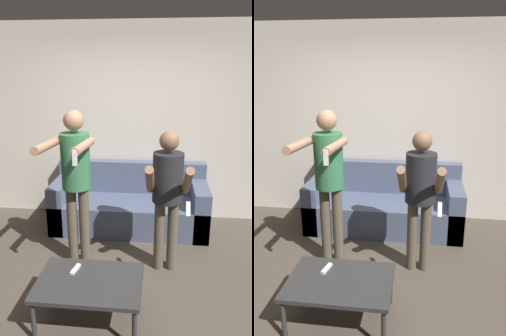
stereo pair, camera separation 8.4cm
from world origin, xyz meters
TOP-DOWN VIEW (x-y plane):
  - ground_plane at (0.00, 0.00)m, footprint 14.00×14.00m
  - wall_back at (0.00, 1.92)m, footprint 6.40×0.06m
  - couch at (-0.06, 1.49)m, footprint 2.05×0.80m
  - person_standing_left at (-0.54, 0.51)m, footprint 0.42×0.80m
  - person_standing_right at (0.41, 0.52)m, footprint 0.43×0.67m
  - coffee_table at (-0.23, -0.31)m, footprint 0.89×0.61m
  - remote_on_table at (-0.38, -0.18)m, footprint 0.07×0.15m

SIDE VIEW (x-z plane):
  - ground_plane at x=0.00m, z-range 0.00..0.00m
  - couch at x=-0.06m, z-range -0.14..0.72m
  - coffee_table at x=-0.23m, z-range 0.16..0.56m
  - remote_on_table at x=-0.38m, z-range 0.40..0.43m
  - person_standing_right at x=0.41m, z-range 0.17..1.70m
  - person_standing_left at x=-0.54m, z-range 0.22..1.93m
  - wall_back at x=0.00m, z-range 0.00..2.70m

